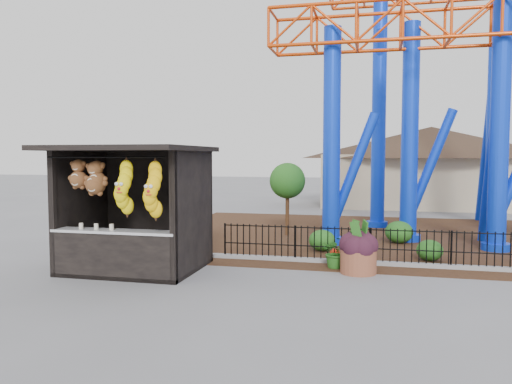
% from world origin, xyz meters
% --- Properties ---
extents(ground, '(120.00, 120.00, 0.00)m').
position_xyz_m(ground, '(0.00, 0.00, 0.00)').
color(ground, slate).
rests_on(ground, ground).
extents(mulch_bed, '(18.00, 12.00, 0.02)m').
position_xyz_m(mulch_bed, '(4.00, 8.00, 0.01)').
color(mulch_bed, '#331E11').
rests_on(mulch_bed, ground).
extents(curb, '(18.00, 0.18, 0.12)m').
position_xyz_m(curb, '(4.00, 3.00, 0.06)').
color(curb, gray).
rests_on(curb, ground).
extents(prize_booth, '(3.50, 3.40, 3.12)m').
position_xyz_m(prize_booth, '(-2.98, 0.91, 1.53)').
color(prize_booth, black).
rests_on(prize_booth, ground).
extents(picket_fence, '(12.20, 0.06, 1.00)m').
position_xyz_m(picket_fence, '(4.90, 3.00, 0.50)').
color(picket_fence, black).
rests_on(picket_fence, ground).
extents(roller_coaster, '(11.00, 6.37, 10.82)m').
position_xyz_m(roller_coaster, '(5.12, 8.23, 6.44)').
color(roller_coaster, '#0D36DD').
rests_on(roller_coaster, ground).
extents(terracotta_planter, '(0.91, 0.91, 0.58)m').
position_xyz_m(terracotta_planter, '(2.52, 2.02, 0.29)').
color(terracotta_planter, brown).
rests_on(terracotta_planter, ground).
extents(planter_foliage, '(0.70, 0.70, 0.64)m').
position_xyz_m(planter_foliage, '(2.52, 2.02, 0.90)').
color(planter_foliage, black).
rests_on(planter_foliage, terracotta_planter).
extents(potted_plant, '(0.92, 0.85, 0.84)m').
position_xyz_m(potted_plant, '(1.95, 2.46, 0.42)').
color(potted_plant, '#1B5318').
rests_on(potted_plant, ground).
extents(landscaping, '(9.04, 3.60, 0.73)m').
position_xyz_m(landscaping, '(4.38, 5.47, 0.32)').
color(landscaping, '#205519').
rests_on(landscaping, mulch_bed).
extents(pavilion, '(15.00, 15.00, 4.80)m').
position_xyz_m(pavilion, '(6.00, 20.00, 3.07)').
color(pavilion, '#BFAD8C').
rests_on(pavilion, ground).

